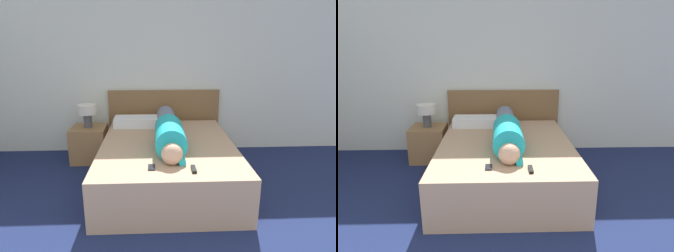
# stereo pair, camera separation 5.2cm
# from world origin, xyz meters

# --- Properties ---
(wall_back) EXTENTS (6.39, 0.06, 2.60)m
(wall_back) POSITION_xyz_m (0.00, 4.00, 1.30)
(wall_back) COLOR silver
(wall_back) RESTS_ON ground_plane
(bed) EXTENTS (1.52, 1.98, 0.49)m
(bed) POSITION_xyz_m (-0.00, 2.84, 0.25)
(bed) COLOR tan
(bed) RESTS_ON ground_plane
(headboard) EXTENTS (1.64, 0.04, 0.93)m
(headboard) POSITION_xyz_m (-0.00, 3.93, 0.47)
(headboard) COLOR brown
(headboard) RESTS_ON ground_plane
(nightstand) EXTENTS (0.47, 0.46, 0.48)m
(nightstand) POSITION_xyz_m (-1.06, 3.58, 0.24)
(nightstand) COLOR olive
(nightstand) RESTS_ON ground_plane
(table_lamp) EXTENTS (0.26, 0.26, 0.31)m
(table_lamp) POSITION_xyz_m (-1.06, 3.58, 0.70)
(table_lamp) COLOR #4C4C51
(table_lamp) RESTS_ON nightstand
(person_lying) EXTENTS (0.32, 1.64, 0.32)m
(person_lying) POSITION_xyz_m (0.02, 2.87, 0.63)
(person_lying) COLOR tan
(person_lying) RESTS_ON bed
(pillow_near_headboard) EXTENTS (0.62, 0.30, 0.13)m
(pillow_near_headboard) POSITION_xyz_m (-0.39, 3.57, 0.56)
(pillow_near_headboard) COLOR white
(pillow_near_headboard) RESTS_ON bed
(tv_remote) EXTENTS (0.04, 0.15, 0.02)m
(tv_remote) POSITION_xyz_m (0.21, 2.08, 0.50)
(tv_remote) COLOR black
(tv_remote) RESTS_ON bed
(cell_phone) EXTENTS (0.06, 0.13, 0.01)m
(cell_phone) POSITION_xyz_m (-0.18, 2.15, 0.50)
(cell_phone) COLOR black
(cell_phone) RESTS_ON bed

